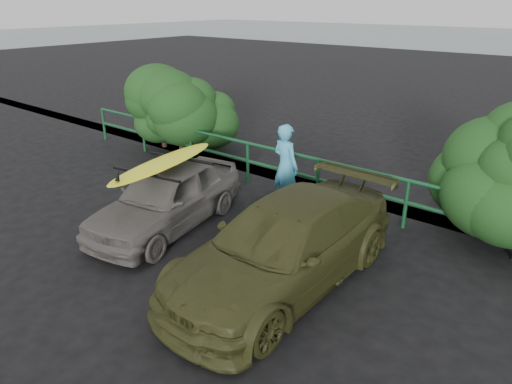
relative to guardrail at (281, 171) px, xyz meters
The scene contains 8 objects.
ground 5.03m from the guardrail, 90.00° to the right, with size 80.00×80.00×0.00m, color black.
guardrail is the anchor object (origin of this frame).
shrub_left 4.85m from the guardrail, behind, with size 3.20×2.40×2.22m, color #1E491A, non-canonical shape.
sedan 2.93m from the guardrail, 103.89° to the right, with size 1.48×3.67×1.25m, color #5E5954.
olive_vehicle 3.75m from the guardrail, 53.49° to the right, with size 1.87×4.60×1.34m, color #393B1A.
man 0.90m from the guardrail, 47.78° to the right, with size 0.67×0.44×1.84m, color #46AFD4.
roof_rack 3.03m from the guardrail, 103.89° to the right, with size 1.56×1.09×0.05m, color black, non-canonical shape.
surfboard 3.05m from the guardrail, 103.89° to the right, with size 0.60×2.88×0.09m, color #F5F91A.
Camera 1 is at (5.76, -3.15, 4.18)m, focal length 32.00 mm.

